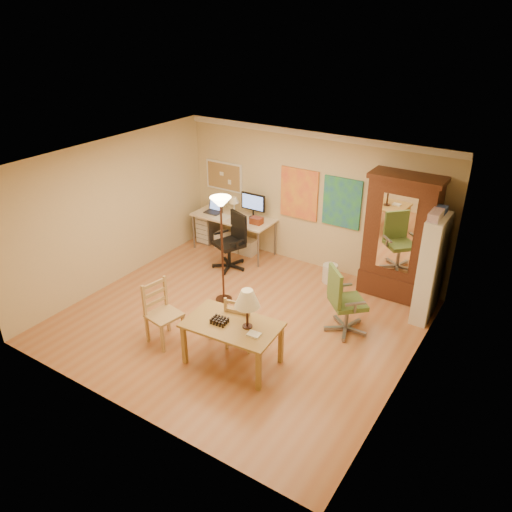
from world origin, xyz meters
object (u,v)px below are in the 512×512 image
Objects in this scene: computer_desk at (236,230)px; armoire at (399,245)px; bookshelf at (430,269)px; dining_table at (237,317)px; office_chair_green at (344,315)px; office_chair_black at (231,253)px.

computer_desk is 0.78× the size of armoire.
bookshelf is (0.68, -0.44, -0.08)m from armoire.
bookshelf is (1.92, 2.73, 0.10)m from dining_table.
bookshelf is (0.96, 1.13, 0.60)m from office_chair_green.
armoire reaches higher than office_chair_black.
armoire is (0.28, 1.57, 0.68)m from office_chair_green.
dining_table is 1.23× the size of office_chair_green.
computer_desk reaches higher than office_chair_black.
dining_table is 3.79m from computer_desk.
bookshelf is at bearing 4.60° from office_chair_black.
dining_table is at bearing -54.85° from computer_desk.
computer_desk reaches higher than office_chair_green.
armoire reaches higher than dining_table.
office_chair_green reaches higher than office_chair_black.
office_chair_black is at bearing 163.60° from office_chair_green.
office_chair_green is at bearing -100.10° from armoire.
dining_table reaches higher than office_chair_black.
office_chair_black is at bearing -63.63° from computer_desk.
computer_desk is 3.45m from armoire.
office_chair_green is (0.96, 1.60, -0.50)m from dining_table.
computer_desk is 1.53× the size of office_chair_green.
dining_table is 0.78× the size of bookshelf.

